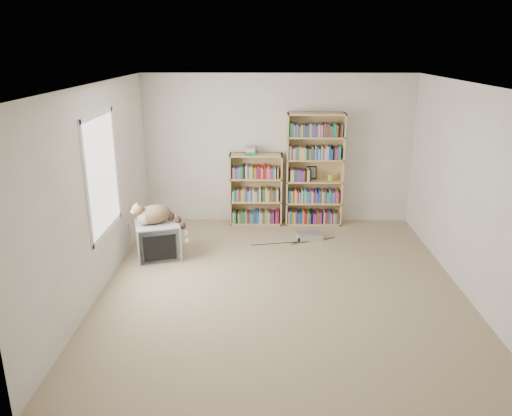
{
  "coord_description": "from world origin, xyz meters",
  "views": [
    {
      "loc": [
        -0.23,
        -5.76,
        2.92
      ],
      "look_at": [
        -0.34,
        1.0,
        0.71
      ],
      "focal_mm": 35.0,
      "sensor_mm": 36.0,
      "label": 1
    }
  ],
  "objects_px": {
    "cat": "(159,217)",
    "bookcase_short": "(256,192)",
    "dvd_player": "(309,236)",
    "bookcase_tall": "(314,173)",
    "crt_tv": "(158,240)"
  },
  "relations": [
    {
      "from": "dvd_player",
      "to": "bookcase_short",
      "type": "bearing_deg",
      "value": 126.07
    },
    {
      "from": "cat",
      "to": "dvd_player",
      "type": "relative_size",
      "value": 2.13
    },
    {
      "from": "cat",
      "to": "dvd_player",
      "type": "bearing_deg",
      "value": -12.59
    },
    {
      "from": "crt_tv",
      "to": "cat",
      "type": "distance_m",
      "value": 0.36
    },
    {
      "from": "bookcase_tall",
      "to": "bookcase_short",
      "type": "relative_size",
      "value": 1.56
    },
    {
      "from": "crt_tv",
      "to": "bookcase_tall",
      "type": "relative_size",
      "value": 0.39
    },
    {
      "from": "crt_tv",
      "to": "dvd_player",
      "type": "xyz_separation_m",
      "value": [
        2.24,
        0.76,
        -0.22
      ]
    },
    {
      "from": "cat",
      "to": "bookcase_short",
      "type": "distance_m",
      "value": 2.02
    },
    {
      "from": "cat",
      "to": "bookcase_tall",
      "type": "height_order",
      "value": "bookcase_tall"
    },
    {
      "from": "bookcase_tall",
      "to": "crt_tv",
      "type": "bearing_deg",
      "value": -147.54
    },
    {
      "from": "crt_tv",
      "to": "cat",
      "type": "xyz_separation_m",
      "value": [
        0.03,
        -0.01,
        0.36
      ]
    },
    {
      "from": "crt_tv",
      "to": "bookcase_tall",
      "type": "distance_m",
      "value": 2.86
    },
    {
      "from": "bookcase_tall",
      "to": "dvd_player",
      "type": "relative_size",
      "value": 4.91
    },
    {
      "from": "cat",
      "to": "bookcase_short",
      "type": "bearing_deg",
      "value": 16.37
    },
    {
      "from": "bookcase_tall",
      "to": "bookcase_short",
      "type": "distance_m",
      "value": 1.04
    }
  ]
}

